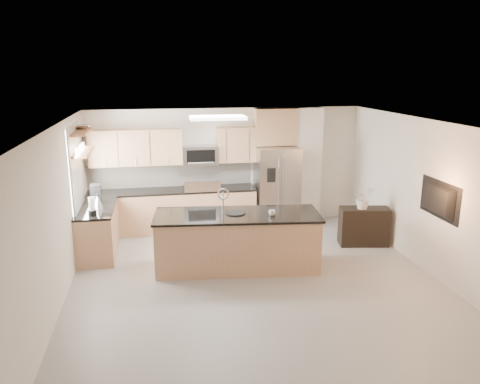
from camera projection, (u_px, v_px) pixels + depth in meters
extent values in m
plane|color=gray|center=(257.00, 285.00, 7.63)|extent=(6.50, 6.50, 0.00)
cube|color=white|center=(259.00, 125.00, 6.97)|extent=(6.00, 6.50, 0.02)
cube|color=beige|center=(226.00, 167.00, 10.40)|extent=(6.00, 0.02, 2.60)
cube|color=beige|center=(336.00, 310.00, 4.21)|extent=(6.00, 0.02, 2.60)
cube|color=beige|center=(56.00, 219.00, 6.78)|extent=(0.02, 6.50, 2.60)
cube|color=beige|center=(433.00, 199.00, 7.83)|extent=(0.02, 6.50, 2.60)
cube|color=tan|center=(173.00, 211.00, 10.09)|extent=(3.55, 0.65, 0.88)
cube|color=black|center=(172.00, 191.00, 9.98)|extent=(3.55, 0.66, 0.04)
cube|color=beige|center=(171.00, 175.00, 10.21)|extent=(3.55, 0.02, 0.52)
cube|color=tan|center=(98.00, 232.00, 8.82)|extent=(0.65, 1.50, 0.88)
cube|color=black|center=(96.00, 208.00, 8.70)|extent=(0.66, 1.50, 0.04)
cube|color=black|center=(202.00, 209.00, 10.20)|extent=(0.76, 0.64, 0.90)
cube|color=black|center=(201.00, 189.00, 10.08)|extent=(0.76, 0.62, 0.03)
cube|color=#A9A9AB|center=(203.00, 187.00, 9.77)|extent=(0.76, 0.04, 0.22)
cube|color=tan|center=(136.00, 147.00, 9.77)|extent=(1.92, 0.33, 0.75)
cube|color=tan|center=(236.00, 145.00, 10.14)|extent=(0.82, 0.33, 0.75)
cube|color=#A9A9AB|center=(200.00, 155.00, 10.02)|extent=(0.76, 0.40, 0.40)
cube|color=black|center=(201.00, 157.00, 9.83)|extent=(0.60, 0.02, 0.28)
cube|color=#A9A9AB|center=(276.00, 187.00, 10.33)|extent=(0.92, 0.75, 1.78)
cube|color=gray|center=(281.00, 191.00, 9.97)|extent=(0.02, 0.01, 1.69)
cube|color=black|center=(271.00, 175.00, 9.83)|extent=(0.18, 0.03, 0.30)
cube|color=white|center=(307.00, 166.00, 10.57)|extent=(0.60, 0.30, 2.60)
cube|color=white|center=(75.00, 169.00, 8.46)|extent=(0.03, 1.05, 1.55)
cube|color=silver|center=(76.00, 169.00, 8.46)|extent=(0.03, 1.15, 1.65)
cube|color=#905739|center=(82.00, 152.00, 8.50)|extent=(0.30, 1.20, 0.04)
cube|color=#905739|center=(80.00, 132.00, 8.41)|extent=(0.30, 1.20, 0.04)
cube|color=white|center=(218.00, 118.00, 8.44)|extent=(1.00, 0.50, 0.06)
cube|color=tan|center=(237.00, 242.00, 8.20)|extent=(2.88, 1.27, 0.95)
cube|color=black|center=(237.00, 215.00, 8.08)|extent=(2.95, 1.34, 0.04)
cube|color=black|center=(225.00, 217.00, 8.04)|extent=(0.59, 0.43, 0.01)
cylinder|color=#A9A9AB|center=(223.00, 201.00, 8.22)|extent=(0.03, 0.03, 0.34)
torus|color=#A9A9AB|center=(223.00, 194.00, 8.12)|extent=(0.21, 0.03, 0.21)
cube|color=black|center=(364.00, 226.00, 9.30)|extent=(1.00, 0.56, 0.76)
imported|color=silver|center=(272.00, 213.00, 7.98)|extent=(0.14, 0.14, 0.09)
cylinder|color=black|center=(235.00, 213.00, 8.10)|extent=(0.39, 0.39, 0.02)
cylinder|color=black|center=(92.00, 213.00, 8.20)|extent=(0.14, 0.14, 0.10)
cylinder|color=silver|center=(92.00, 204.00, 8.16)|extent=(0.11, 0.11, 0.23)
cone|color=#A9A9AB|center=(98.00, 202.00, 8.62)|extent=(0.21, 0.21, 0.24)
cylinder|color=black|center=(97.00, 195.00, 8.59)|extent=(0.04, 0.04, 0.04)
cube|color=black|center=(96.00, 194.00, 8.94)|extent=(0.21, 0.25, 0.36)
cylinder|color=#A9A9AB|center=(96.00, 199.00, 8.90)|extent=(0.12, 0.12, 0.13)
imported|color=#A9A9AB|center=(82.00, 126.00, 8.65)|extent=(0.47, 0.47, 0.09)
imported|color=silver|center=(364.00, 192.00, 9.09)|extent=(0.75, 0.71, 0.66)
imported|color=black|center=(435.00, 200.00, 7.61)|extent=(0.14, 1.08, 0.62)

